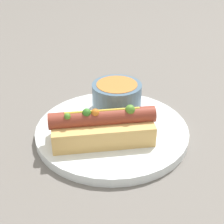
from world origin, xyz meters
TOP-DOWN VIEW (x-y plane):
  - ground_plane at (0.00, 0.00)m, footprint 4.00×4.00m
  - dinner_plate at (0.00, 0.00)m, footprint 0.29×0.29m
  - hot_dog at (0.00, -0.04)m, footprint 0.19×0.15m
  - soup_bowl at (-0.02, 0.07)m, footprint 0.10×0.10m
  - spoon at (-0.03, 0.05)m, footprint 0.09×0.17m

SIDE VIEW (x-z plane):
  - ground_plane at x=0.00m, z-range 0.00..0.00m
  - dinner_plate at x=0.00m, z-range 0.00..0.02m
  - spoon at x=-0.03m, z-range 0.02..0.03m
  - hot_dog at x=0.00m, z-range 0.01..0.08m
  - soup_bowl at x=-0.02m, z-range 0.02..0.08m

